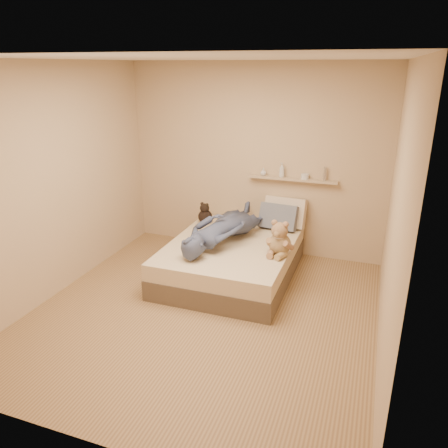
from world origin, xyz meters
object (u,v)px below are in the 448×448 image
at_px(dark_plush, 205,214).
at_px(pillow_grey, 278,217).
at_px(teddy_bear, 279,241).
at_px(wall_shelf, 292,179).
at_px(bed, 231,260).
at_px(game_console, 192,246).
at_px(pillow_cream, 285,212).
at_px(person, 224,227).

distance_m(dark_plush, pillow_grey, 1.02).
bearing_deg(teddy_bear, wall_shelf, 94.57).
bearing_deg(wall_shelf, dark_plush, -162.94).
bearing_deg(bed, wall_shelf, 58.82).
relative_size(bed, teddy_bear, 4.42).
height_order(bed, dark_plush, dark_plush).
distance_m(bed, teddy_bear, 0.77).
height_order(game_console, teddy_bear, teddy_bear).
xyz_separation_m(bed, pillow_cream, (0.49, 0.83, 0.43)).
bearing_deg(teddy_bear, pillow_grey, 103.74).
distance_m(teddy_bear, pillow_grey, 0.87).
distance_m(person, wall_shelf, 1.19).
bearing_deg(pillow_cream, pillow_grey, -113.28).
distance_m(teddy_bear, pillow_cream, 0.99).
xyz_separation_m(bed, teddy_bear, (0.63, -0.15, 0.40)).
bearing_deg(wall_shelf, teddy_bear, -85.43).
relative_size(game_console, pillow_grey, 0.38).
distance_m(dark_plush, pillow_cream, 1.11).
bearing_deg(person, pillow_grey, -114.78).
xyz_separation_m(teddy_bear, dark_plush, (-1.22, 0.71, -0.05)).
height_order(dark_plush, pillow_cream, pillow_cream).
height_order(teddy_bear, person, teddy_bear).
bearing_deg(pillow_cream, wall_shelf, 52.37).
relative_size(pillow_cream, person, 0.35).
xyz_separation_m(teddy_bear, wall_shelf, (-0.08, 1.06, 0.47)).
relative_size(bed, wall_shelf, 1.58).
bearing_deg(game_console, wall_shelf, 61.40).
height_order(game_console, pillow_cream, pillow_cream).
distance_m(bed, person, 0.43).
relative_size(teddy_bear, dark_plush, 1.41).
relative_size(game_console, person, 0.12).
bearing_deg(pillow_grey, pillow_cream, 66.72).
distance_m(pillow_cream, wall_shelf, 0.46).
height_order(pillow_cream, person, pillow_cream).
xyz_separation_m(dark_plush, person, (0.47, -0.53, 0.06)).
bearing_deg(bed, teddy_bear, -13.45).
bearing_deg(game_console, pillow_cream, 61.96).
bearing_deg(dark_plush, bed, -43.98).
height_order(bed, teddy_bear, teddy_bear).
bearing_deg(person, bed, 177.73).
relative_size(pillow_grey, wall_shelf, 0.42).
relative_size(bed, pillow_grey, 3.80).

